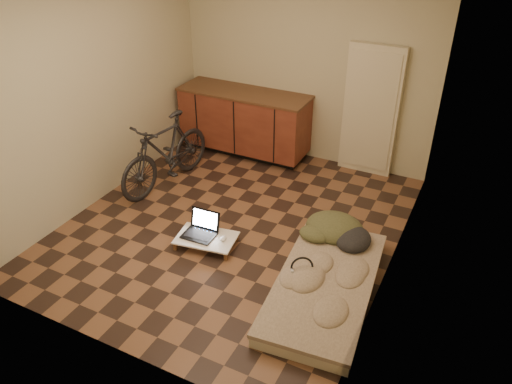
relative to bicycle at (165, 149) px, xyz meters
The scene contains 10 objects.
room_shell 1.50m from the bicycle, 19.95° to the right, with size 3.50×4.00×2.60m.
cabinets 1.35m from the bicycle, 70.46° to the left, with size 1.84×0.62×0.91m.
appliance_panel 2.65m from the bicycle, 34.98° to the left, with size 0.70×0.10×1.70m, color beige.
bicycle is the anchor object (origin of this frame).
futon 2.73m from the bicycle, 21.97° to the right, with size 1.03×1.87×0.15m.
clothing_pile 2.41m from the bicycle, ahead, with size 0.65×0.54×0.26m, color #414427, non-canonical shape.
headphones 2.50m from the bicycle, 24.37° to the right, with size 0.24×0.22×0.16m, color black, non-canonical shape.
lap_desk 1.49m from the bicycle, 38.50° to the right, with size 0.68×0.50×0.10m.
laptop 1.39m from the bicycle, 39.42° to the right, with size 0.35×0.32×0.23m.
mouse 1.60m from the bicycle, 33.02° to the right, with size 0.06×0.10×0.03m, color white.
Camera 1 is at (2.31, -4.04, 3.28)m, focal length 35.00 mm.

